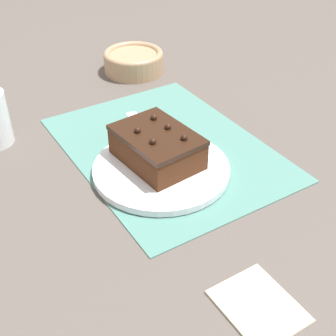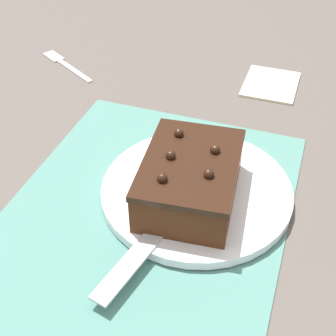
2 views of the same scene
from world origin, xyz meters
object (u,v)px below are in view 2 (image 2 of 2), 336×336
Objects in this scene: chocolate_cake at (190,179)px; dessert_fork at (64,63)px; cake_plate at (196,190)px; serving_knife at (183,199)px.

chocolate_cake is 1.18× the size of dessert_fork.
serving_knife reaches higher than cake_plate.
dessert_fork is (0.29, 0.33, -0.02)m from serving_knife.
cake_plate is 0.04m from serving_knife.
cake_plate is 0.04m from chocolate_cake.
chocolate_cake is at bearing 170.06° from cake_plate.
cake_plate is 0.98× the size of serving_knife.
cake_plate is 1.76× the size of dessert_fork.
serving_knife reaches higher than dessert_fork.
serving_knife is 0.44m from dessert_fork.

